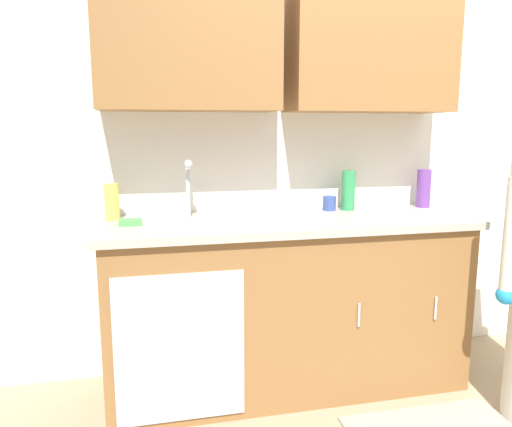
{
  "coord_description": "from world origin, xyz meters",
  "views": [
    {
      "loc": [
        -1.28,
        -1.76,
        1.41
      ],
      "look_at": [
        -0.76,
        0.55,
        1.0
      ],
      "focal_mm": 34.39,
      "sensor_mm": 36.0,
      "label": 1
    }
  ],
  "objects_px": {
    "bottle_water_tall": "(348,190)",
    "knife_on_counter": "(269,226)",
    "bottle_water_short": "(424,188)",
    "sink": "(199,225)",
    "sponge": "(130,222)",
    "bottle_cleaner_spray": "(112,202)",
    "cup_by_sink": "(329,203)"
  },
  "relations": [
    {
      "from": "bottle_water_tall",
      "to": "knife_on_counter",
      "type": "relative_size",
      "value": 0.96
    },
    {
      "from": "sink",
      "to": "knife_on_counter",
      "type": "height_order",
      "value": "sink"
    },
    {
      "from": "bottle_water_short",
      "to": "knife_on_counter",
      "type": "height_order",
      "value": "bottle_water_short"
    },
    {
      "from": "sponge",
      "to": "sink",
      "type": "bearing_deg",
      "value": 2.81
    },
    {
      "from": "bottle_water_short",
      "to": "knife_on_counter",
      "type": "relative_size",
      "value": 0.95
    },
    {
      "from": "bottle_water_short",
      "to": "sink",
      "type": "bearing_deg",
      "value": -172.69
    },
    {
      "from": "bottle_water_tall",
      "to": "cup_by_sink",
      "type": "bearing_deg",
      "value": 174.85
    },
    {
      "from": "bottle_water_tall",
      "to": "knife_on_counter",
      "type": "xyz_separation_m",
      "value": [
        -0.57,
        -0.37,
        -0.11
      ]
    },
    {
      "from": "knife_on_counter",
      "to": "sponge",
      "type": "xyz_separation_m",
      "value": [
        -0.66,
        0.17,
        0.01
      ]
    },
    {
      "from": "bottle_water_tall",
      "to": "knife_on_counter",
      "type": "bearing_deg",
      "value": -147.03
    },
    {
      "from": "knife_on_counter",
      "to": "sponge",
      "type": "relative_size",
      "value": 2.18
    },
    {
      "from": "knife_on_counter",
      "to": "bottle_water_tall",
      "type": "bearing_deg",
      "value": -18.84
    },
    {
      "from": "knife_on_counter",
      "to": "bottle_cleaner_spray",
      "type": "bearing_deg",
      "value": 104.27
    },
    {
      "from": "sink",
      "to": "bottle_cleaner_spray",
      "type": "relative_size",
      "value": 2.61
    },
    {
      "from": "bottle_water_tall",
      "to": "cup_by_sink",
      "type": "height_order",
      "value": "bottle_water_tall"
    },
    {
      "from": "cup_by_sink",
      "to": "knife_on_counter",
      "type": "distance_m",
      "value": 0.6
    },
    {
      "from": "bottle_water_tall",
      "to": "knife_on_counter",
      "type": "height_order",
      "value": "bottle_water_tall"
    },
    {
      "from": "bottle_water_tall",
      "to": "cup_by_sink",
      "type": "xyz_separation_m",
      "value": [
        -0.11,
        0.01,
        -0.07
      ]
    },
    {
      "from": "sponge",
      "to": "bottle_cleaner_spray",
      "type": "bearing_deg",
      "value": 120.18
    },
    {
      "from": "bottle_water_tall",
      "to": "sponge",
      "type": "height_order",
      "value": "bottle_water_tall"
    },
    {
      "from": "bottle_water_short",
      "to": "bottle_cleaner_spray",
      "type": "height_order",
      "value": "bottle_water_short"
    },
    {
      "from": "bottle_water_short",
      "to": "bottle_water_tall",
      "type": "relative_size",
      "value": 0.99
    },
    {
      "from": "bottle_water_short",
      "to": "bottle_water_tall",
      "type": "bearing_deg",
      "value": 179.47
    },
    {
      "from": "sponge",
      "to": "bottle_water_short",
      "type": "bearing_deg",
      "value": 6.43
    },
    {
      "from": "bottle_cleaner_spray",
      "to": "sponge",
      "type": "height_order",
      "value": "bottle_cleaner_spray"
    },
    {
      "from": "sponge",
      "to": "cup_by_sink",
      "type": "bearing_deg",
      "value": 10.51
    },
    {
      "from": "bottle_water_short",
      "to": "sponge",
      "type": "height_order",
      "value": "bottle_water_short"
    },
    {
      "from": "bottle_cleaner_spray",
      "to": "sponge",
      "type": "xyz_separation_m",
      "value": [
        0.09,
        -0.16,
        -0.08
      ]
    },
    {
      "from": "sink",
      "to": "bottle_cleaner_spray",
      "type": "xyz_separation_m",
      "value": [
        -0.43,
        0.14,
        0.11
      ]
    },
    {
      "from": "sink",
      "to": "bottle_water_tall",
      "type": "distance_m",
      "value": 0.92
    },
    {
      "from": "bottle_water_short",
      "to": "cup_by_sink",
      "type": "bearing_deg",
      "value": 178.61
    },
    {
      "from": "cup_by_sink",
      "to": "sponge",
      "type": "height_order",
      "value": "cup_by_sink"
    }
  ]
}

